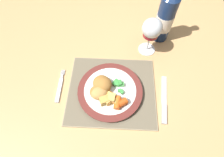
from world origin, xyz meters
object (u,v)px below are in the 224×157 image
object	(u,v)px
table_knife	(164,103)
wine_glass	(152,30)
dinner_plate	(110,91)
dining_table	(105,71)
fork	(60,88)
bottle	(166,17)

from	to	relation	value
table_knife	wine_glass	size ratio (longest dim) A/B	1.17
dinner_plate	wine_glass	bearing A→B (deg)	55.62
dining_table	wine_glass	xyz separation A→B (m)	(0.18, 0.05, 0.21)
fork	table_knife	distance (m)	0.39
fork	table_knife	size ratio (longest dim) A/B	0.74
dinner_plate	table_knife	bearing A→B (deg)	-9.37
fork	wine_glass	size ratio (longest dim) A/B	0.86
dinner_plate	bottle	distance (m)	0.37
dining_table	bottle	world-z (taller)	bottle
dinner_plate	wine_glass	world-z (taller)	wine_glass
dinner_plate	fork	world-z (taller)	dinner_plate
wine_glass	bottle	world-z (taller)	bottle
dining_table	fork	world-z (taller)	fork
dining_table	fork	bearing A→B (deg)	-136.51
fork	dining_table	bearing A→B (deg)	43.49
fork	wine_glass	world-z (taller)	wine_glass
dinner_plate	fork	size ratio (longest dim) A/B	1.69
dinner_plate	table_knife	xyz separation A→B (m)	(0.20, -0.03, -0.01)
dining_table	bottle	xyz separation A→B (m)	(0.24, 0.13, 0.21)
table_knife	bottle	xyz separation A→B (m)	(0.01, 0.32, 0.11)
table_knife	bottle	size ratio (longest dim) A/B	0.66
dinner_plate	bottle	world-z (taller)	bottle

